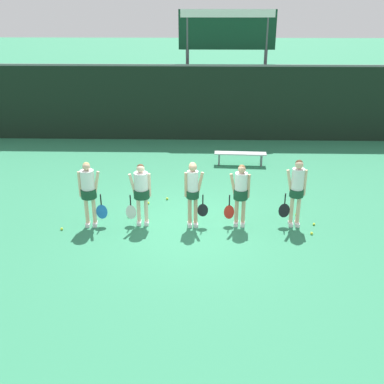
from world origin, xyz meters
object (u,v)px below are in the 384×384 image
object	(u,v)px
player_3	(241,191)
tennis_ball_8	(129,216)
bench_courtside	(240,154)
tennis_ball_4	(296,214)
tennis_ball_0	(167,199)
tennis_ball_6	(62,229)
player_4	(297,188)
tennis_ball_1	(139,211)
player_0	(89,189)
scoreboard	(227,39)
tennis_ball_2	(148,203)
tennis_ball_5	(96,212)
tennis_ball_3	(314,224)
player_1	(141,189)
player_2	(193,189)
tennis_ball_7	(312,233)

from	to	relation	value
player_3	tennis_ball_8	size ratio (longest dim) A/B	23.55
bench_courtside	tennis_ball_4	bearing A→B (deg)	-70.48
tennis_ball_0	tennis_ball_6	distance (m)	3.27
tennis_ball_4	tennis_ball_6	xyz separation A→B (m)	(-6.22, -1.02, 0.00)
player_4	tennis_ball_1	distance (m)	4.37
player_0	tennis_ball_6	size ratio (longest dim) A/B	25.68
player_0	tennis_ball_1	size ratio (longest dim) A/B	25.62
scoreboard	player_3	world-z (taller)	scoreboard
bench_courtside	player_4	bearing A→B (deg)	-74.56
tennis_ball_2	tennis_ball_6	bearing A→B (deg)	-140.53
tennis_ball_0	tennis_ball_5	distance (m)	2.14
tennis_ball_3	player_1	bearing A→B (deg)	-179.63
tennis_ball_0	scoreboard	bearing A→B (deg)	75.10
bench_courtside	tennis_ball_5	distance (m)	6.00
player_0	tennis_ball_4	world-z (taller)	player_0
player_1	player_2	xyz separation A→B (m)	(1.34, -0.06, 0.04)
tennis_ball_8	tennis_ball_4	bearing A→B (deg)	2.99
tennis_ball_5	player_4	bearing A→B (deg)	-6.32
player_2	tennis_ball_5	distance (m)	2.97
tennis_ball_1	tennis_ball_4	xyz separation A→B (m)	(4.38, -0.13, -0.00)
player_1	tennis_ball_1	bearing A→B (deg)	102.19
tennis_ball_2	scoreboard	bearing A→B (deg)	72.15
player_2	tennis_ball_2	size ratio (longest dim) A/B	24.80
tennis_ball_5	tennis_ball_6	distance (m)	1.24
player_3	tennis_ball_3	size ratio (longest dim) A/B	25.81
tennis_ball_1	tennis_ball_3	bearing A→B (deg)	-8.53
tennis_ball_3	bench_courtside	bearing A→B (deg)	108.61
tennis_ball_1	tennis_ball_6	world-z (taller)	same
scoreboard	tennis_ball_5	world-z (taller)	scoreboard
bench_courtside	tennis_ball_6	distance (m)	7.21
tennis_ball_1	tennis_ball_2	world-z (taller)	tennis_ball_2
tennis_ball_6	player_4	bearing A→B (deg)	4.21
player_1	tennis_ball_2	xyz separation A→B (m)	(-0.00, 1.27, -0.95)
player_2	tennis_ball_2	xyz separation A→B (m)	(-1.34, 1.33, -0.99)
tennis_ball_7	tennis_ball_8	bearing A→B (deg)	169.85
player_2	tennis_ball_7	xyz separation A→B (m)	(3.02, -0.43, -0.99)
player_4	tennis_ball_2	size ratio (longest dim) A/B	25.59
player_1	tennis_ball_3	size ratio (longest dim) A/B	25.75
player_2	tennis_ball_8	size ratio (longest dim) A/B	24.61
scoreboard	tennis_ball_2	bearing A→B (deg)	-107.85
tennis_ball_2	tennis_ball_3	bearing A→B (deg)	-15.32
tennis_ball_8	tennis_ball_6	bearing A→B (deg)	-154.37
scoreboard	player_3	distance (m)	9.65
player_0	player_1	bearing A→B (deg)	-1.25
bench_courtside	tennis_ball_4	xyz separation A→B (m)	(1.25, -4.19, -0.36)
tennis_ball_7	player_0	bearing A→B (deg)	176.21
player_3	tennis_ball_7	distance (m)	2.09
player_1	tennis_ball_7	world-z (taller)	player_1
player_0	tennis_ball_7	size ratio (longest dim) A/B	25.18
player_1	tennis_ball_2	size ratio (longest dim) A/B	23.68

